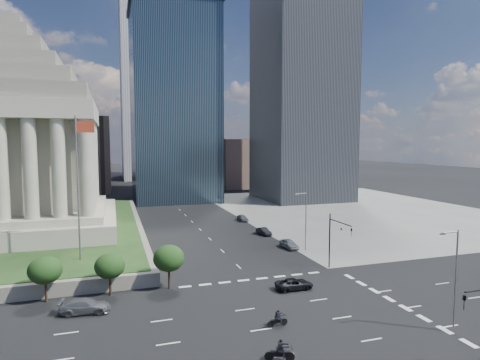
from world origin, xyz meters
name	(u,v)px	position (x,y,z in m)	size (l,w,h in m)	color
ground	(167,198)	(0.00, 100.00, 0.00)	(500.00, 500.00, 0.00)	black
sidewalk_ne	(353,209)	(46.00, 60.00, 0.01)	(68.00, 90.00, 0.03)	slate
war_memorial	(16,126)	(-34.00, 48.00, 21.40)	(34.00, 34.00, 39.00)	gray
flagpole	(79,180)	(-21.83, 24.00, 13.11)	(2.52, 0.24, 20.00)	slate
midrise_glass	(174,107)	(2.00, 95.00, 30.00)	(26.00, 26.00, 60.00)	black
highrise_ne	(302,45)	(42.00, 85.00, 50.00)	(26.00, 28.00, 100.00)	black
building_filler_ne	(232,163)	(32.00, 130.00, 10.00)	(20.00, 30.00, 20.00)	brown
building_filler_nw	(77,155)	(-30.00, 130.00, 14.00)	(24.00, 30.00, 28.00)	brown
traffic_signal_ne	(336,235)	(12.50, 13.70, 5.25)	(0.30, 5.74, 8.00)	black
street_lamp_south	(454,275)	(13.33, -6.00, 5.66)	(2.13, 0.22, 10.00)	slate
street_lamp_north	(305,218)	(13.33, 25.00, 5.66)	(2.13, 0.22, 10.00)	slate
pickup_truck	(294,284)	(3.83, 9.04, 0.66)	(2.20, 4.76, 1.32)	black
suv_grey	(85,306)	(-20.55, 9.39, 0.77)	(5.27, 2.14, 1.53)	#54575B
parked_sedan_near	(289,244)	(11.50, 27.26, 0.79)	(4.64, 1.87, 1.58)	gray
parked_sedan_mid	(264,231)	(11.05, 38.25, 0.69)	(4.20, 1.46, 1.38)	black
parked_sedan_far	(243,218)	(11.50, 53.23, 0.76)	(4.44, 1.78, 1.51)	#5A5D62
motorcycle_lead	(280,350)	(-4.55, -5.74, 0.95)	(2.55, 0.70, 1.90)	black
motorcycle_trail	(277,318)	(-2.22, 0.18, 0.84)	(2.25, 0.61, 1.68)	black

